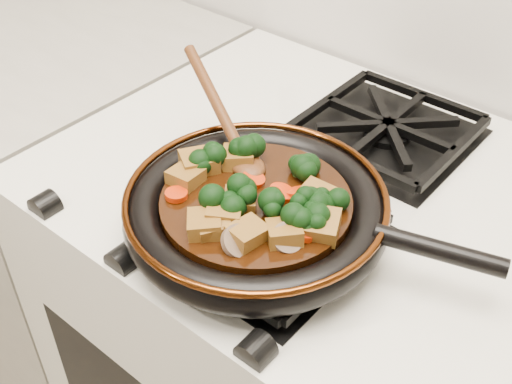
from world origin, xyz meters
The scene contains 34 objects.
stove centered at (0.00, 1.69, 0.45)m, with size 0.76×0.60×0.90m, color silver.
burner_grate_front centered at (0.00, 1.55, 0.91)m, with size 0.23×0.23×0.03m, color black, non-canonical shape.
burner_grate_back centered at (0.00, 1.83, 0.91)m, with size 0.23×0.23×0.03m, color black, non-canonical shape.
skillet centered at (-0.01, 1.54, 0.94)m, with size 0.43×0.31×0.05m.
braising_sauce centered at (-0.01, 1.54, 0.95)m, with size 0.22×0.22×0.02m, color black.
tofu_cube_0 centered at (-0.10, 1.55, 0.97)m, with size 0.04×0.04×0.02m, color brown.
tofu_cube_1 centered at (0.08, 1.55, 0.97)m, with size 0.04×0.04×0.02m, color brown.
tofu_cube_2 centered at (0.03, 1.49, 0.97)m, with size 0.04×0.03×0.02m, color brown.
tofu_cube_3 centered at (-0.01, 1.47, 0.97)m, with size 0.04×0.03×0.02m, color brown.
tofu_cube_4 centered at (0.05, 1.51, 0.97)m, with size 0.04×0.04×0.02m, color brown.
tofu_cube_5 centered at (0.04, 1.58, 0.97)m, with size 0.04×0.04×0.02m, color brown.
tofu_cube_6 centered at (-0.10, 1.52, 0.97)m, with size 0.03×0.04×0.02m, color brown.
tofu_cube_7 centered at (-0.02, 1.47, 0.97)m, with size 0.04×0.04×0.02m, color brown.
tofu_cube_8 centered at (-0.02, 1.50, 0.97)m, with size 0.04×0.04×0.02m, color brown.
tofu_cube_9 centered at (-0.07, 1.58, 0.97)m, with size 0.04×0.04×0.02m, color brown.
tofu_cube_10 centered at (-0.02, 1.52, 0.97)m, with size 0.03×0.04×0.02m, color brown.
broccoli_floret_0 centered at (0.06, 1.58, 0.97)m, with size 0.06×0.06×0.05m, color black, non-canonical shape.
broccoli_floret_1 centered at (0.00, 1.61, 0.97)m, with size 0.06×0.06×0.05m, color black, non-canonical shape.
broccoli_floret_2 centered at (-0.07, 1.60, 0.97)m, with size 0.06×0.06×0.06m, color black, non-canonical shape.
broccoli_floret_3 centered at (0.02, 1.54, 0.97)m, with size 0.06×0.06×0.05m, color black, non-canonical shape.
broccoli_floret_4 centered at (0.06, 1.56, 0.97)m, with size 0.06×0.06×0.05m, color black, non-canonical shape.
broccoli_floret_5 centered at (-0.10, 1.55, 0.97)m, with size 0.06×0.06×0.05m, color black, non-canonical shape.
broccoli_floret_6 centered at (-0.01, 1.53, 0.97)m, with size 0.06×0.06×0.06m, color black, non-canonical shape.
broccoli_floret_7 centered at (0.06, 1.54, 0.97)m, with size 0.06×0.06×0.05m, color black, non-canonical shape.
broccoli_floret_8 centered at (-0.02, 1.50, 0.97)m, with size 0.06×0.06×0.05m, color black, non-canonical shape.
carrot_coin_0 centered at (0.01, 1.57, 0.96)m, with size 0.03×0.03×0.01m, color #C02705.
carrot_coin_1 centered at (-0.08, 1.49, 0.96)m, with size 0.03×0.03×0.01m, color #C02705.
carrot_coin_2 centered at (0.02, 1.58, 0.96)m, with size 0.03×0.03×0.01m, color #C02705.
carrot_coin_3 centered at (-0.03, 1.56, 0.96)m, with size 0.03×0.03×0.01m, color #C02705.
carrot_coin_4 centered at (0.07, 1.53, 0.96)m, with size 0.03×0.03×0.01m, color #C02705.
mushroom_slice_0 centered at (-0.07, 1.59, 0.97)m, with size 0.04×0.04×0.01m, color brown.
mushroom_slice_1 centered at (0.02, 1.47, 0.97)m, with size 0.04×0.04×0.01m, color brown.
mushroom_slice_2 centered at (0.06, 1.51, 0.97)m, with size 0.04×0.04×0.01m, color brown.
wooden_spoon centered at (-0.10, 1.60, 0.98)m, with size 0.13×0.08×0.20m.
Camera 1 is at (0.35, 1.11, 1.44)m, focal length 45.00 mm.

